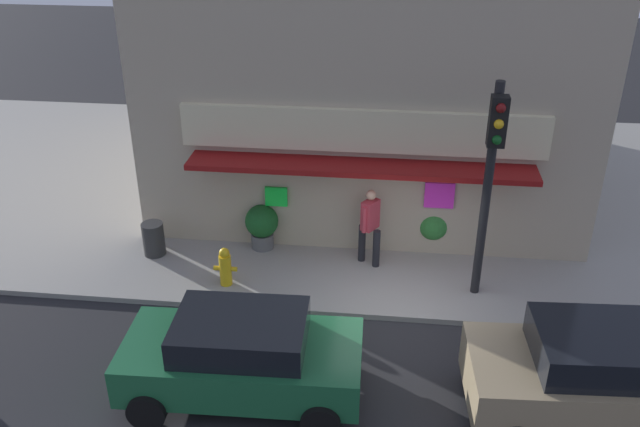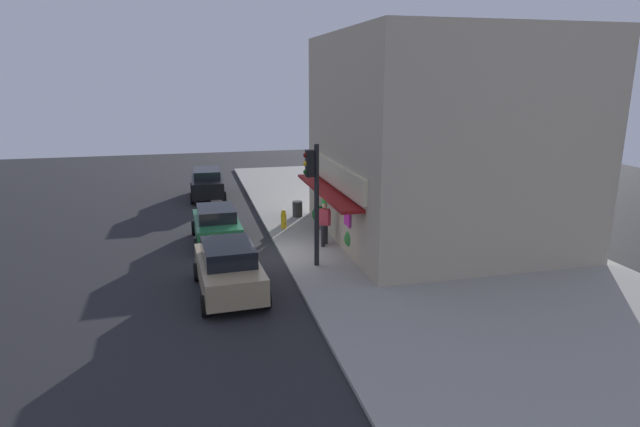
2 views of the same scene
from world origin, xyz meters
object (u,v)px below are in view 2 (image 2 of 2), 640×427
Objects in this scene: pedestrian at (325,222)px; parked_car_tan at (229,268)px; fire_hydrant at (284,219)px; parked_car_green at (217,224)px; trash_can at (297,209)px; traffic_light at (314,189)px; potted_plant_by_doorway at (320,216)px; parked_car_black at (207,183)px; potted_plant_by_window at (354,240)px.

parked_car_tan is (3.90, -4.24, -0.23)m from pedestrian.
parked_car_green is (1.05, -3.10, 0.26)m from fire_hydrant.
trash_can is 0.19× the size of parked_car_green.
traffic_light is at bearing -23.74° from pedestrian.
parked_car_black is at bearing -150.64° from potted_plant_by_doorway.
potted_plant_by_doorway is at bearing 143.86° from parked_car_tan.
parked_car_green is at bearing -141.74° from traffic_light.
potted_plant_by_doorway is (-4.75, 1.43, -2.31)m from traffic_light.
trash_can is at bearing 173.21° from traffic_light.
pedestrian is at bearing 132.64° from parked_car_tan.
parked_car_green is (-1.92, -4.29, -0.31)m from pedestrian.
pedestrian is at bearing -9.80° from potted_plant_by_doorway.
fire_hydrant is at bearing 108.69° from parked_car_green.
potted_plant_by_window is (-0.85, 1.81, -2.30)m from traffic_light.
pedestrian is 0.42× the size of parked_car_tan.
parked_car_black is at bearing -179.81° from parked_car_green.
parked_car_tan is 14.84m from parked_car_black.
potted_plant_by_window is at bearing 116.17° from parked_car_tan.
fire_hydrant is 2.19m from trash_can.
parked_car_tan is at bearing -24.97° from trash_can.
potted_plant_by_window is (4.39, 2.01, 0.18)m from fire_hydrant.
fire_hydrant is at bearing 21.46° from parked_car_black.
trash_can is at bearing 151.38° from fire_hydrant.
pedestrian is 1.75× the size of potted_plant_by_window.
fire_hydrant is 7.52m from parked_car_tan.
fire_hydrant is 1.70m from potted_plant_by_doorway.
potted_plant_by_doorway is (0.48, 1.62, 0.17)m from fire_hydrant.
potted_plant_by_window is at bearing 22.58° from parked_car_black.
potted_plant_by_doorway is at bearing 13.47° from trash_can.
potted_plant_by_window is at bearing 5.63° from potted_plant_by_doorway.
parked_car_tan is (6.39, -4.67, 0.16)m from potted_plant_by_doorway.
traffic_light is 1.02× the size of parked_car_black.
pedestrian is 5.76m from parked_car_tan.
pedestrian reaches higher than fire_hydrant.
pedestrian is at bearing 21.87° from fire_hydrant.
fire_hydrant is 0.20× the size of parked_car_black.
parked_car_tan is (6.87, -3.04, 0.33)m from fire_hydrant.
traffic_light is at bearing -6.79° from trash_can.
parked_car_tan reaches higher than parked_car_green.
parked_car_green is 5.82m from parked_car_tan.
potted_plant_by_window is 13.38m from parked_car_black.
traffic_light is 4.23× the size of potted_plant_by_doorway.
parked_car_green reaches higher than trash_can.
parked_car_black is at bearing -165.85° from traffic_light.
potted_plant_by_doorway is 1.04× the size of potted_plant_by_window.
pedestrian reaches higher than potted_plant_by_doorway.
trash_can is 0.18× the size of parked_car_tan.
parked_car_black is at bearing -145.37° from trash_can.
pedestrian is (-2.26, 1.00, -1.92)m from traffic_light.
trash_can is (-7.15, 0.85, -2.52)m from traffic_light.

